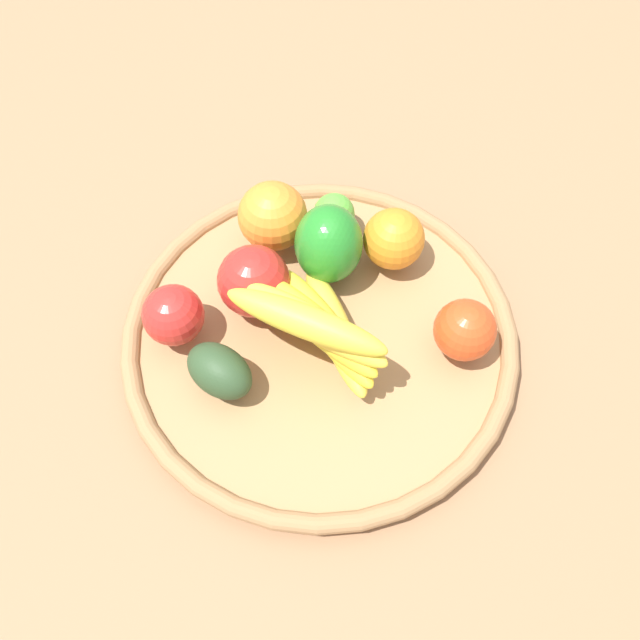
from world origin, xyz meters
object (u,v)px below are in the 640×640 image
(bell_pepper, at_px, (329,244))
(lime_0, at_px, (334,214))
(apple_0, at_px, (465,330))
(banana_bunch, at_px, (319,325))
(orange_0, at_px, (273,216))
(apple_2, at_px, (254,281))
(apple_1, at_px, (173,315))
(avocado, at_px, (220,371))
(orange_1, at_px, (394,239))

(bell_pepper, xyz_separation_m, lime_0, (-0.06, -0.01, -0.02))
(lime_0, xyz_separation_m, apple_0, (0.13, 0.16, 0.01))
(banana_bunch, bearing_deg, orange_0, -148.42)
(apple_2, bearing_deg, lime_0, 152.38)
(bell_pepper, bearing_deg, banana_bunch, 175.43)
(apple_1, relative_size, orange_0, 0.82)
(bell_pepper, xyz_separation_m, orange_0, (-0.03, -0.07, -0.01))
(avocado, bearing_deg, apple_1, -127.68)
(avocado, distance_m, orange_0, 0.20)
(orange_0, bearing_deg, orange_1, 90.22)
(orange_0, relative_size, apple_0, 1.22)
(bell_pepper, bearing_deg, apple_0, -124.39)
(bell_pepper, distance_m, apple_0, 0.17)
(banana_bunch, relative_size, orange_1, 2.50)
(apple_1, height_order, orange_1, orange_1)
(avocado, height_order, bell_pepper, bell_pepper)
(bell_pepper, xyz_separation_m, banana_bunch, (0.10, 0.01, -0.00))
(banana_bunch, relative_size, orange_0, 2.18)
(avocado, height_order, orange_0, orange_0)
(banana_bunch, bearing_deg, apple_2, -118.15)
(orange_0, height_order, orange_1, orange_0)
(bell_pepper, distance_m, banana_bunch, 0.10)
(banana_bunch, distance_m, orange_1, 0.15)
(banana_bunch, height_order, orange_1, banana_bunch)
(banana_bunch, xyz_separation_m, lime_0, (-0.16, -0.02, -0.02))
(apple_1, height_order, lime_0, apple_1)
(lime_0, bearing_deg, orange_1, 67.99)
(banana_bunch, xyz_separation_m, apple_0, (-0.03, 0.15, -0.01))
(banana_bunch, bearing_deg, apple_1, -85.55)
(bell_pepper, distance_m, apple_2, 0.09)
(bell_pepper, relative_size, orange_0, 1.17)
(bell_pepper, height_order, lime_0, bell_pepper)
(apple_1, bearing_deg, apple_2, 127.03)
(avocado, height_order, apple_0, apple_0)
(bell_pepper, bearing_deg, apple_1, 118.18)
(bell_pepper, height_order, apple_0, bell_pepper)
(lime_0, distance_m, orange_1, 0.08)
(apple_1, distance_m, orange_1, 0.26)
(apple_2, relative_size, orange_1, 1.13)
(banana_bunch, height_order, orange_0, banana_bunch)
(banana_bunch, distance_m, orange_0, 0.16)
(apple_0, bearing_deg, bell_pepper, -113.65)
(avocado, xyz_separation_m, banana_bunch, (-0.06, 0.09, 0.02))
(apple_2, xyz_separation_m, orange_1, (-0.09, 0.14, -0.00))
(apple_0, bearing_deg, banana_bunch, -77.12)
(bell_pepper, height_order, orange_0, bell_pepper)
(orange_0, bearing_deg, apple_0, 66.42)
(apple_2, height_order, orange_1, apple_2)
(avocado, bearing_deg, apple_0, 111.87)
(apple_1, distance_m, apple_2, 0.09)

